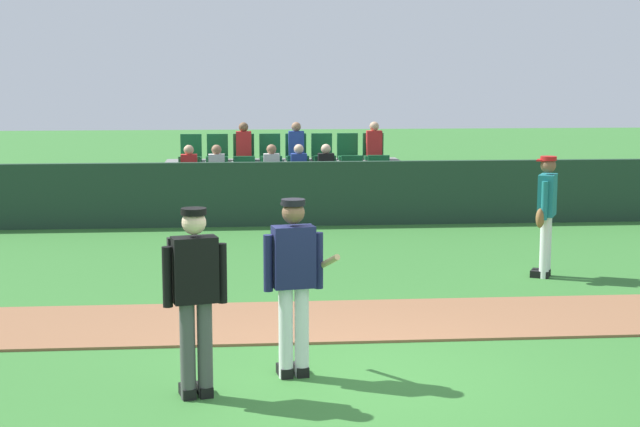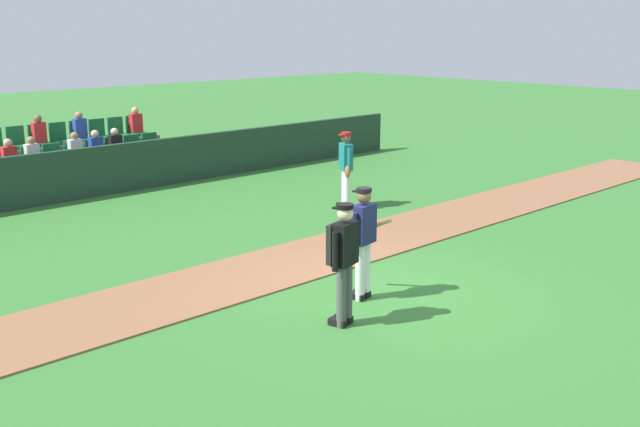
% 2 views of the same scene
% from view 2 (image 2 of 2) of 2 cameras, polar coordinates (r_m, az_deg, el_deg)
% --- Properties ---
extents(ground_plane, '(80.00, 80.00, 0.00)m').
position_cam_2_polar(ground_plane, '(11.51, 5.34, -6.35)').
color(ground_plane, '#33702D').
extents(infield_dirt_path, '(28.00, 1.91, 0.03)m').
position_cam_2_polar(infield_dirt_path, '(12.98, -1.87, -3.77)').
color(infield_dirt_path, brown).
rests_on(infield_dirt_path, ground).
extents(dugout_fence, '(20.00, 0.16, 1.24)m').
position_cam_2_polar(dugout_fence, '(18.77, -16.61, 3.28)').
color(dugout_fence, '#1E3828').
rests_on(dugout_fence, ground).
extents(stadium_bleachers, '(5.00, 2.10, 1.90)m').
position_cam_2_polar(stadium_bleachers, '(20.08, -18.45, 3.55)').
color(stadium_bleachers, slate).
rests_on(stadium_bleachers, ground).
extents(batter_navy_jersey, '(0.73, 0.73, 1.76)m').
position_cam_2_polar(batter_navy_jersey, '(10.99, 3.43, -1.99)').
color(batter_navy_jersey, white).
rests_on(batter_navy_jersey, ground).
extents(umpire_home_plate, '(0.58, 0.37, 1.76)m').
position_cam_2_polar(umpire_home_plate, '(10.00, 1.86, -3.47)').
color(umpire_home_plate, '#4C4C4C').
rests_on(umpire_home_plate, ground).
extents(runner_teal_jersey, '(0.45, 0.60, 1.76)m').
position_cam_2_polar(runner_teal_jersey, '(16.63, 2.04, 3.69)').
color(runner_teal_jersey, white).
rests_on(runner_teal_jersey, ground).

